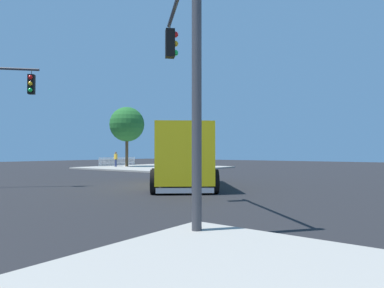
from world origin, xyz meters
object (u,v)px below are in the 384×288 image
traffic_light_primary (185,50)px  pedestrian_near_corner (116,158)px  shade_tree_near (127,124)px  delivery_truck (182,155)px

traffic_light_primary → pedestrian_near_corner: size_ratio=3.92×
shade_tree_near → pedestrian_near_corner: bearing=-25.5°
delivery_truck → shade_tree_near: bearing=-124.7°
pedestrian_near_corner → traffic_light_primary: bearing=52.8°
traffic_light_primary → shade_tree_near: size_ratio=0.96×
delivery_truck → shade_tree_near: 20.93m
delivery_truck → traffic_light_primary: traffic_light_primary is taller
delivery_truck → pedestrian_near_corner: (-10.69, -17.53, -0.51)m
delivery_truck → traffic_light_primary: size_ratio=1.30×
shade_tree_near → delivery_truck: bearing=55.3°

